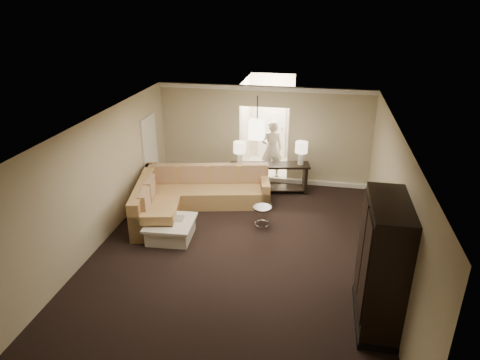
% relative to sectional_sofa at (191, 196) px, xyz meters
% --- Properties ---
extents(ground, '(8.00, 8.00, 0.00)m').
position_rel_sectional_sofa_xyz_m(ground, '(1.53, -1.78, -0.39)').
color(ground, black).
rests_on(ground, ground).
extents(wall_back, '(6.00, 0.04, 2.80)m').
position_rel_sectional_sofa_xyz_m(wall_back, '(1.53, 2.22, 1.01)').
color(wall_back, '#B9B38C').
rests_on(wall_back, ground).
extents(wall_front, '(6.00, 0.04, 2.80)m').
position_rel_sectional_sofa_xyz_m(wall_front, '(1.53, -5.78, 1.01)').
color(wall_front, '#B9B38C').
rests_on(wall_front, ground).
extents(wall_left, '(0.04, 8.00, 2.80)m').
position_rel_sectional_sofa_xyz_m(wall_left, '(-1.47, -1.78, 1.01)').
color(wall_left, '#B9B38C').
rests_on(wall_left, ground).
extents(wall_right, '(0.04, 8.00, 2.80)m').
position_rel_sectional_sofa_xyz_m(wall_right, '(4.53, -1.78, 1.01)').
color(wall_right, '#B9B38C').
rests_on(wall_right, ground).
extents(ceiling, '(6.00, 8.00, 0.02)m').
position_rel_sectional_sofa_xyz_m(ceiling, '(1.53, -1.78, 2.41)').
color(ceiling, white).
rests_on(ceiling, wall_back).
extents(crown_molding, '(6.00, 0.10, 0.12)m').
position_rel_sectional_sofa_xyz_m(crown_molding, '(1.53, 2.17, 2.34)').
color(crown_molding, white).
rests_on(crown_molding, wall_back).
extents(baseboard, '(6.00, 0.10, 0.12)m').
position_rel_sectional_sofa_xyz_m(baseboard, '(1.53, 2.17, -0.33)').
color(baseboard, white).
rests_on(baseboard, ground).
extents(side_door, '(0.05, 0.90, 2.10)m').
position_rel_sectional_sofa_xyz_m(side_door, '(-1.44, 1.02, 0.66)').
color(side_door, white).
rests_on(side_door, ground).
extents(foyer, '(1.44, 2.02, 2.80)m').
position_rel_sectional_sofa_xyz_m(foyer, '(1.53, 3.57, 0.91)').
color(foyer, silver).
rests_on(foyer, ground).
extents(sectional_sofa, '(3.39, 3.11, 0.97)m').
position_rel_sectional_sofa_xyz_m(sectional_sofa, '(0.00, 0.00, 0.00)').
color(sectional_sofa, brown).
rests_on(sectional_sofa, ground).
extents(coffee_table, '(1.10, 1.10, 0.43)m').
position_rel_sectional_sofa_xyz_m(coffee_table, '(-0.05, -1.43, -0.17)').
color(coffee_table, beige).
rests_on(coffee_table, ground).
extents(console_table, '(2.20, 0.89, 0.83)m').
position_rel_sectional_sofa_xyz_m(console_table, '(1.83, 1.42, 0.11)').
color(console_table, black).
rests_on(console_table, ground).
extents(armoire, '(0.66, 1.54, 2.21)m').
position_rel_sectional_sofa_xyz_m(armoire, '(4.21, -3.30, 0.67)').
color(armoire, black).
rests_on(armoire, ground).
extents(drink_table, '(0.43, 0.43, 0.54)m').
position_rel_sectional_sofa_xyz_m(drink_table, '(1.91, -0.58, -0.00)').
color(drink_table, black).
rests_on(drink_table, ground).
extents(table_lamp_left, '(0.33, 0.33, 0.63)m').
position_rel_sectional_sofa_xyz_m(table_lamp_left, '(1.01, 1.26, 0.87)').
color(table_lamp_left, silver).
rests_on(table_lamp_left, console_table).
extents(table_lamp_right, '(0.33, 0.33, 0.63)m').
position_rel_sectional_sofa_xyz_m(table_lamp_right, '(2.64, 1.59, 0.87)').
color(table_lamp_right, silver).
rests_on(table_lamp_right, console_table).
extents(pendant_light, '(0.38, 0.38, 1.09)m').
position_rel_sectional_sofa_xyz_m(pendant_light, '(1.53, 0.92, 1.57)').
color(pendant_light, black).
rests_on(pendant_light, ceiling).
extents(person, '(0.81, 0.66, 1.93)m').
position_rel_sectional_sofa_xyz_m(person, '(1.74, 2.52, 0.58)').
color(person, beige).
rests_on(person, ground).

